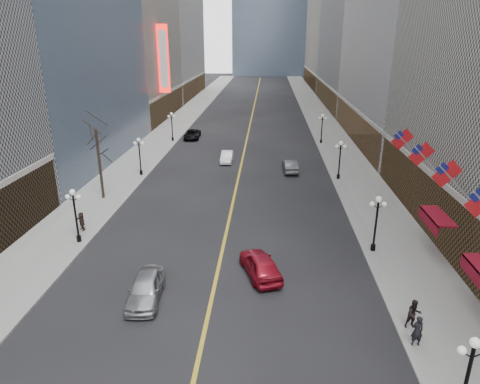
# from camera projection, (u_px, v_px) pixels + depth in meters

# --- Properties ---
(sidewalk_east) EXTENTS (6.00, 230.00, 0.15)m
(sidewalk_east) POSITION_uv_depth(u_px,v_px,m) (332.00, 138.00, 70.86)
(sidewalk_east) COLOR gray
(sidewalk_east) RESTS_ON ground
(sidewalk_west) EXTENTS (6.00, 230.00, 0.15)m
(sidewalk_west) POSITION_uv_depth(u_px,v_px,m) (165.00, 135.00, 72.56)
(sidewalk_west) COLOR gray
(sidewalk_west) RESTS_ON ground
(lane_line) EXTENTS (0.25, 200.00, 0.02)m
(lane_line) POSITION_uv_depth(u_px,v_px,m) (250.00, 125.00, 81.10)
(lane_line) COLOR gold
(lane_line) RESTS_ON ground
(streetlamp_east_0) EXTENTS (1.26, 0.44, 4.52)m
(streetlamp_east_0) POSITION_uv_depth(u_px,v_px,m) (468.00, 374.00, 17.53)
(streetlamp_east_0) COLOR black
(streetlamp_east_0) RESTS_ON sidewalk_east
(streetlamp_east_1) EXTENTS (1.26, 0.44, 4.52)m
(streetlamp_east_1) POSITION_uv_depth(u_px,v_px,m) (377.00, 218.00, 32.53)
(streetlamp_east_1) COLOR black
(streetlamp_east_1) RESTS_ON sidewalk_east
(streetlamp_east_2) EXTENTS (1.26, 0.44, 4.52)m
(streetlamp_east_2) POSITION_uv_depth(u_px,v_px,m) (340.00, 156.00, 49.40)
(streetlamp_east_2) COLOR black
(streetlamp_east_2) RESTS_ON sidewalk_east
(streetlamp_east_3) EXTENTS (1.26, 0.44, 4.52)m
(streetlamp_east_3) POSITION_uv_depth(u_px,v_px,m) (322.00, 125.00, 66.27)
(streetlamp_east_3) COLOR black
(streetlamp_east_3) RESTS_ON sidewalk_east
(streetlamp_west_1) EXTENTS (1.26, 0.44, 4.52)m
(streetlamp_west_1) POSITION_uv_depth(u_px,v_px,m) (75.00, 210.00, 33.96)
(streetlamp_west_1) COLOR black
(streetlamp_west_1) RESTS_ON sidewalk_west
(streetlamp_west_2) EXTENTS (1.26, 0.44, 4.52)m
(streetlamp_west_2) POSITION_uv_depth(u_px,v_px,m) (140.00, 153.00, 50.83)
(streetlamp_west_2) COLOR black
(streetlamp_west_2) RESTS_ON sidewalk_west
(streetlamp_west_3) EXTENTS (1.26, 0.44, 4.52)m
(streetlamp_west_3) POSITION_uv_depth(u_px,v_px,m) (172.00, 124.00, 67.71)
(streetlamp_west_3) COLOR black
(streetlamp_west_3) RESTS_ON sidewalk_west
(flag_3) EXTENTS (2.87, 0.12, 2.87)m
(flag_3) POSITION_uv_depth(u_px,v_px,m) (449.00, 176.00, 28.00)
(flag_3) COLOR #B2B2B7
(flag_3) RESTS_ON ground
(flag_4) EXTENTS (2.87, 0.12, 2.87)m
(flag_4) POSITION_uv_depth(u_px,v_px,m) (423.00, 156.00, 32.68)
(flag_4) COLOR #B2B2B7
(flag_4) RESTS_ON ground
(flag_5) EXTENTS (2.87, 0.12, 2.87)m
(flag_5) POSITION_uv_depth(u_px,v_px,m) (404.00, 141.00, 37.37)
(flag_5) COLOR #B2B2B7
(flag_5) RESTS_ON ground
(awning_c) EXTENTS (1.40, 4.00, 0.93)m
(awning_c) POSITION_uv_depth(u_px,v_px,m) (435.00, 217.00, 32.20)
(awning_c) COLOR maroon
(awning_c) RESTS_ON ground
(theatre_marquee) EXTENTS (2.00, 0.55, 12.00)m
(theatre_marquee) POSITION_uv_depth(u_px,v_px,m) (164.00, 59.00, 77.96)
(theatre_marquee) COLOR red
(theatre_marquee) RESTS_ON ground
(tree_west_far) EXTENTS (3.60, 3.60, 7.92)m
(tree_west_far) POSITION_uv_depth(u_px,v_px,m) (97.00, 140.00, 42.29)
(tree_west_far) COLOR #2D231C
(tree_west_far) RESTS_ON sidewalk_west
(car_nb_near) EXTENTS (2.40, 5.12, 1.69)m
(car_nb_near) POSITION_uv_depth(u_px,v_px,m) (146.00, 288.00, 27.19)
(car_nb_near) COLOR #A0A3A7
(car_nb_near) RESTS_ON ground
(car_nb_mid) EXTENTS (1.51, 4.29, 1.41)m
(car_nb_mid) POSITION_uv_depth(u_px,v_px,m) (227.00, 157.00, 57.33)
(car_nb_mid) COLOR white
(car_nb_mid) RESTS_ON ground
(car_nb_far) EXTENTS (2.65, 5.36, 1.46)m
(car_nb_far) POSITION_uv_depth(u_px,v_px,m) (192.00, 134.00, 70.31)
(car_nb_far) COLOR black
(car_nb_far) RESTS_ON ground
(car_sb_mid) EXTENTS (3.56, 5.37, 1.70)m
(car_sb_mid) POSITION_uv_depth(u_px,v_px,m) (260.00, 265.00, 29.98)
(car_sb_mid) COLOR maroon
(car_sb_mid) RESTS_ON ground
(car_sb_far) EXTENTS (1.94, 4.71, 1.52)m
(car_sb_far) POSITION_uv_depth(u_px,v_px,m) (290.00, 166.00, 53.14)
(car_sb_far) COLOR #4A4F52
(car_sb_far) RESTS_ON ground
(ped_ne_corner) EXTENTS (0.72, 0.56, 1.84)m
(ped_ne_corner) POSITION_uv_depth(u_px,v_px,m) (417.00, 331.00, 22.90)
(ped_ne_corner) COLOR black
(ped_ne_corner) RESTS_ON sidewalk_east
(ped_east_walk) EXTENTS (0.94, 0.63, 1.79)m
(ped_east_walk) POSITION_uv_depth(u_px,v_px,m) (414.00, 314.00, 24.32)
(ped_east_walk) COLOR black
(ped_east_walk) RESTS_ON sidewalk_east
(ped_west_far) EXTENTS (1.39, 1.37, 1.63)m
(ped_west_far) POSITION_uv_depth(u_px,v_px,m) (82.00, 221.00, 36.73)
(ped_west_far) COLOR #32231B
(ped_west_far) RESTS_ON sidewalk_west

